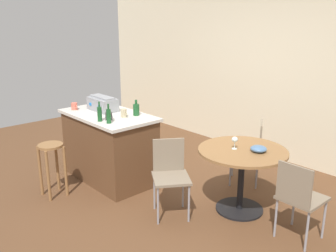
{
  "coord_description": "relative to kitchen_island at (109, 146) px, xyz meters",
  "views": [
    {
      "loc": [
        3.26,
        -2.73,
        2.18
      ],
      "look_at": [
        -0.06,
        0.26,
        0.86
      ],
      "focal_mm": 39.55,
      "sensor_mm": 36.0,
      "label": 1
    }
  ],
  "objects": [
    {
      "name": "dining_table",
      "position": [
        1.76,
        0.62,
        0.11
      ],
      "size": [
        1.0,
        1.0,
        0.75
      ],
      "color": "black",
      "rests_on": "ground_plane"
    },
    {
      "name": "bottle_0",
      "position": [
        0.24,
        -0.28,
        0.56
      ],
      "size": [
        0.06,
        0.06,
        0.25
      ],
      "color": "#194C23",
      "rests_on": "kitchen_island"
    },
    {
      "name": "cup_1",
      "position": [
        0.29,
        0.06,
        0.52
      ],
      "size": [
        0.11,
        0.08,
        0.11
      ],
      "color": "tan",
      "rests_on": "kitchen_island"
    },
    {
      "name": "cup_0",
      "position": [
        -0.5,
        -0.22,
        0.51
      ],
      "size": [
        0.12,
        0.09,
        0.1
      ],
      "color": "#DB6651",
      "rests_on": "kitchen_island"
    },
    {
      "name": "kitchen_island",
      "position": [
        0.0,
        0.0,
        0.0
      ],
      "size": [
        1.36,
        0.78,
        0.93
      ],
      "color": "brown",
      "rests_on": "ground_plane"
    },
    {
      "name": "back_wall",
      "position": [
        0.84,
        2.45,
        0.88
      ],
      "size": [
        8.0,
        0.1,
        2.7
      ],
      "primitive_type": "cube",
      "color": "beige",
      "rests_on": "ground_plane"
    },
    {
      "name": "ground_plane",
      "position": [
        0.84,
        0.12,
        -0.47
      ],
      "size": [
        8.8,
        8.8,
        0.0
      ],
      "primitive_type": "plane",
      "color": "brown"
    },
    {
      "name": "folding_chair_left",
      "position": [
        1.26,
        -0.02,
        0.04
      ],
      "size": [
        0.55,
        0.55,
        0.86
      ],
      "color": "#7F705B",
      "rests_on": "ground_plane"
    },
    {
      "name": "folding_chair_near",
      "position": [
        2.52,
        0.55,
        0.03
      ],
      "size": [
        0.4,
        0.41,
        0.85
      ],
      "color": "#7F705B",
      "rests_on": "ground_plane"
    },
    {
      "name": "wooden_stool",
      "position": [
        -0.05,
        -0.82,
        0.01
      ],
      "size": [
        0.3,
        0.3,
        0.68
      ],
      "color": "olive",
      "rests_on": "ground_plane"
    },
    {
      "name": "wine_glass",
      "position": [
        1.68,
        0.57,
        0.39
      ],
      "size": [
        0.07,
        0.07,
        0.14
      ],
      "color": "silver",
      "rests_on": "dining_table"
    },
    {
      "name": "serving_bowl",
      "position": [
        1.92,
        0.7,
        0.32
      ],
      "size": [
        0.18,
        0.18,
        0.07
      ],
      "primitive_type": "ellipsoid",
      "color": "#4C7099",
      "rests_on": "dining_table"
    },
    {
      "name": "folding_chair_far",
      "position": [
        1.38,
        1.32,
        0.04
      ],
      "size": [
        0.55,
        0.55,
        0.86
      ],
      "color": "#7F705B",
      "rests_on": "ground_plane"
    },
    {
      "name": "cup_2",
      "position": [
        0.26,
        -0.16,
        0.51
      ],
      "size": [
        0.12,
        0.09,
        0.1
      ],
      "color": "#383838",
      "rests_on": "kitchen_island"
    },
    {
      "name": "bottle_1",
      "position": [
        0.32,
        0.23,
        0.54
      ],
      "size": [
        0.08,
        0.08,
        0.21
      ],
      "color": "#194C23",
      "rests_on": "kitchen_island"
    },
    {
      "name": "toolbox",
      "position": [
        -0.2,
        0.05,
        0.56
      ],
      "size": [
        0.45,
        0.26,
        0.2
      ],
      "color": "gray",
      "rests_on": "kitchen_island"
    },
    {
      "name": "bottle_2",
      "position": [
        0.4,
        -0.24,
        0.56
      ],
      "size": [
        0.06,
        0.06,
        0.24
      ],
      "color": "#194C23",
      "rests_on": "kitchen_island"
    }
  ]
}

